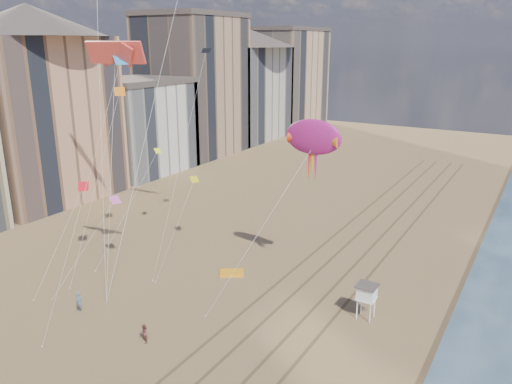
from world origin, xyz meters
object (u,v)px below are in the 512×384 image
grounded_kite (232,273)px  kite_flyer_b (144,333)px  kite_flyer_a (79,302)px  lifeguard_stand (367,293)px  show_kite (313,138)px

grounded_kite → kite_flyer_b: bearing=-120.5°
kite_flyer_a → kite_flyer_b: size_ratio=1.19×
lifeguard_stand → kite_flyer_a: (-22.30, -12.16, -1.45)m
kite_flyer_b → kite_flyer_a: bearing=-139.3°
grounded_kite → show_kite: 16.75m
show_kite → kite_flyer_a: 25.76m
kite_flyer_a → grounded_kite: bearing=61.4°
kite_flyer_a → kite_flyer_b: 8.31m
grounded_kite → show_kite: bearing=-18.5°
lifeguard_stand → grounded_kite: bearing=175.5°
lifeguard_stand → kite_flyer_b: 19.00m
lifeguard_stand → show_kite: show_kite is taller
lifeguard_stand → show_kite: size_ratio=0.17×
kite_flyer_b → show_kite: bearing=111.0°
kite_flyer_b → lifeguard_stand: bearing=87.0°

